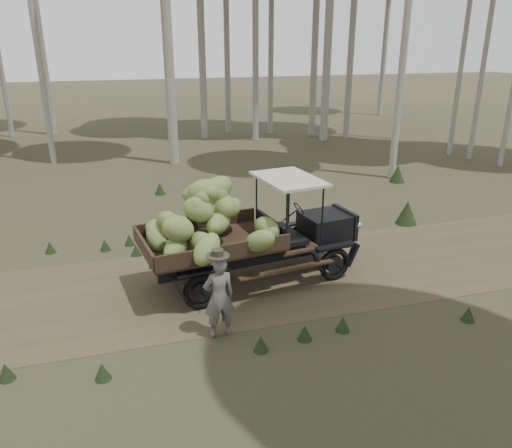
{
  "coord_description": "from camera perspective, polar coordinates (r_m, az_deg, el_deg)",
  "views": [
    {
      "loc": [
        -0.52,
        -9.72,
        5.13
      ],
      "look_at": [
        2.35,
        0.07,
        1.31
      ],
      "focal_mm": 35.0,
      "sensor_mm": 36.0,
      "label": 1
    }
  ],
  "objects": [
    {
      "name": "farmer",
      "position": [
        9.01,
        -4.26,
        -8.21
      ],
      "size": [
        0.61,
        0.46,
        1.71
      ],
      "rotation": [
        0.0,
        0.0,
        3.24
      ],
      "color": "#5D5A55",
      "rests_on": "ground"
    },
    {
      "name": "ground",
      "position": [
        11.01,
        -11.84,
        -7.75
      ],
      "size": [
        120.0,
        120.0,
        0.0
      ],
      "primitive_type": "plane",
      "color": "#473D2B",
      "rests_on": "ground"
    },
    {
      "name": "dirt_track",
      "position": [
        11.0,
        -11.84,
        -7.73
      ],
      "size": [
        70.0,
        4.0,
        0.01
      ],
      "primitive_type": "cube",
      "color": "brown",
      "rests_on": "ground"
    },
    {
      "name": "banana_truck",
      "position": [
        10.57,
        -3.77,
        0.28
      ],
      "size": [
        5.14,
        2.77,
        2.54
      ],
      "rotation": [
        0.0,
        0.0,
        0.14
      ],
      "color": "black",
      "rests_on": "ground"
    }
  ]
}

